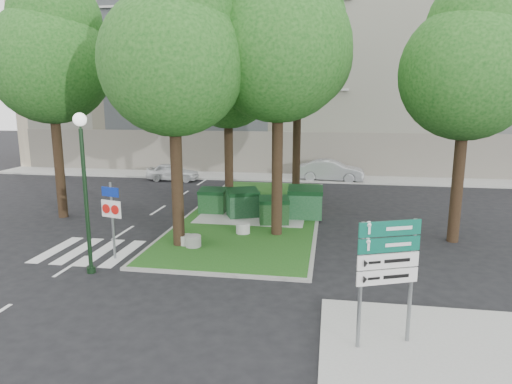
% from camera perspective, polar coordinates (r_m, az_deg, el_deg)
% --- Properties ---
extents(ground, '(120.00, 120.00, 0.00)m').
position_cam_1_polar(ground, '(15.13, -7.17, -10.15)').
color(ground, black).
rests_on(ground, ground).
extents(median_island, '(6.00, 16.00, 0.12)m').
position_cam_1_polar(median_island, '(22.44, -0.16, -2.64)').
color(median_island, '#1C4D16').
rests_on(median_island, ground).
extents(median_kerb, '(6.30, 16.30, 0.10)m').
position_cam_1_polar(median_kerb, '(22.44, -0.16, -2.67)').
color(median_kerb, gray).
rests_on(median_kerb, ground).
extents(sidewalk_corner, '(5.00, 4.00, 0.12)m').
position_cam_1_polar(sidewalk_corner, '(11.63, 21.06, -17.59)').
color(sidewalk_corner, '#999993').
rests_on(sidewalk_corner, ground).
extents(building_sidewalk, '(42.00, 3.00, 0.12)m').
position_cam_1_polar(building_sidewalk, '(32.68, 2.02, 1.87)').
color(building_sidewalk, '#999993').
rests_on(building_sidewalk, ground).
extents(zebra_crossing, '(5.00, 3.00, 0.01)m').
position_cam_1_polar(zebra_crossing, '(17.78, -17.53, -7.23)').
color(zebra_crossing, silver).
rests_on(zebra_crossing, ground).
extents(apartment_building, '(41.00, 12.00, 16.00)m').
position_cam_1_polar(apartment_building, '(39.74, 3.55, 15.07)').
color(apartment_building, tan).
rests_on(apartment_building, ground).
extents(tree_median_near_left, '(5.20, 5.20, 10.53)m').
position_cam_1_polar(tree_median_near_left, '(17.02, -10.05, 17.28)').
color(tree_median_near_left, black).
rests_on(tree_median_near_left, ground).
extents(tree_median_near_right, '(5.60, 5.60, 11.46)m').
position_cam_1_polar(tree_median_near_right, '(18.28, 3.13, 19.14)').
color(tree_median_near_right, black).
rests_on(tree_median_near_right, ground).
extents(tree_median_mid, '(4.80, 4.80, 9.99)m').
position_cam_1_polar(tree_median_mid, '(23.10, -3.30, 15.05)').
color(tree_median_mid, black).
rests_on(tree_median_mid, ground).
extents(tree_median_far, '(5.80, 5.80, 11.93)m').
position_cam_1_polar(tree_median_far, '(25.72, 5.53, 17.66)').
color(tree_median_far, black).
rests_on(tree_median_far, ground).
extents(tree_street_left, '(5.40, 5.40, 11.00)m').
position_cam_1_polar(tree_street_left, '(23.27, -24.17, 15.73)').
color(tree_street_left, black).
rests_on(tree_street_left, ground).
extents(tree_street_right, '(5.00, 5.00, 10.06)m').
position_cam_1_polar(tree_street_right, '(19.22, 25.26, 14.71)').
color(tree_street_right, black).
rests_on(tree_street_right, ground).
extents(dumpster_a, '(1.31, 0.92, 1.21)m').
position_cam_1_polar(dumpster_a, '(22.31, -5.44, -1.09)').
color(dumpster_a, '#0F3914').
rests_on(dumpster_a, median_island).
extents(dumpster_b, '(1.73, 1.51, 1.35)m').
position_cam_1_polar(dumpster_b, '(21.45, -1.66, -1.38)').
color(dumpster_b, '#10371A').
rests_on(dumpster_b, median_island).
extents(dumpster_c, '(1.47, 1.16, 1.22)m').
position_cam_1_polar(dumpster_c, '(20.26, 2.25, -2.33)').
color(dumpster_c, black).
rests_on(dumpster_c, median_island).
extents(dumpster_d, '(1.63, 1.17, 1.49)m').
position_cam_1_polar(dumpster_d, '(21.33, 6.17, -1.33)').
color(dumpster_d, '#154723').
rests_on(dumpster_d, median_island).
extents(bollard_left, '(0.51, 0.51, 0.36)m').
position_cam_1_polar(bollard_left, '(17.68, -8.78, -5.92)').
color(bollard_left, '#AFAFA9').
rests_on(bollard_left, median_island).
extents(bollard_right, '(0.57, 0.57, 0.41)m').
position_cam_1_polar(bollard_right, '(18.90, -1.64, -4.55)').
color(bollard_right, '#9F9F9A').
rests_on(bollard_right, median_island).
extents(bollard_mid, '(0.58, 0.58, 0.42)m').
position_cam_1_polar(bollard_mid, '(17.39, -7.84, -6.09)').
color(bollard_mid, '#9B9B96').
rests_on(bollard_mid, median_island).
extents(litter_bin, '(0.43, 0.43, 0.74)m').
position_cam_1_polar(litter_bin, '(23.65, 6.96, -0.91)').
color(litter_bin, yellow).
rests_on(litter_bin, median_island).
extents(street_lamp, '(0.41, 0.41, 5.16)m').
position_cam_1_polar(street_lamp, '(15.25, -20.70, 2.04)').
color(street_lamp, black).
rests_on(street_lamp, ground).
extents(traffic_sign_pole, '(0.81, 0.27, 2.76)m').
position_cam_1_polar(traffic_sign_pole, '(16.65, -17.56, -2.19)').
color(traffic_sign_pole, slate).
rests_on(traffic_sign_pole, ground).
extents(directional_sign, '(1.36, 0.58, 2.89)m').
position_cam_1_polar(directional_sign, '(10.50, 16.09, -8.57)').
color(directional_sign, slate).
rests_on(directional_sign, sidewalk_corner).
extents(car_white, '(3.58, 1.46, 1.22)m').
position_cam_1_polar(car_white, '(32.06, -10.35, 2.49)').
color(car_white, silver).
rests_on(car_white, ground).
extents(car_silver, '(4.57, 1.94, 1.46)m').
position_cam_1_polar(car_silver, '(31.72, 9.37, 2.65)').
color(car_silver, '#ABAFB3').
rests_on(car_silver, ground).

